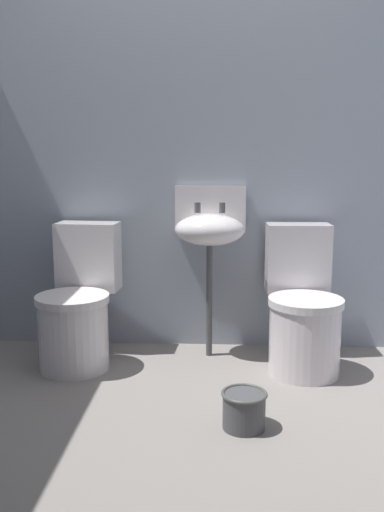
{
  "coord_description": "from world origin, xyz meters",
  "views": [
    {
      "loc": [
        0.13,
        -2.33,
        1.18
      ],
      "look_at": [
        0.0,
        0.25,
        0.7
      ],
      "focal_mm": 39.07,
      "sensor_mm": 36.0,
      "label": 1
    }
  ],
  "objects_px": {
    "sink": "(210,228)",
    "bucket": "(244,409)",
    "toilet_right": "(302,311)",
    "toilet_left": "(78,308)"
  },
  "relations": [
    {
      "from": "sink",
      "to": "bucket",
      "type": "xyz_separation_m",
      "value": [
        0.17,
        -0.91,
        -0.67
      ]
    },
    {
      "from": "sink",
      "to": "bucket",
      "type": "bearing_deg",
      "value": -79.38
    },
    {
      "from": "toilet_right",
      "to": "bucket",
      "type": "bearing_deg",
      "value": 62.66
    },
    {
      "from": "toilet_left",
      "to": "bucket",
      "type": "height_order",
      "value": "toilet_left"
    },
    {
      "from": "toilet_right",
      "to": "bucket",
      "type": "xyz_separation_m",
      "value": [
        -0.35,
        -0.72,
        -0.23
      ]
    },
    {
      "from": "toilet_left",
      "to": "sink",
      "type": "height_order",
      "value": "sink"
    },
    {
      "from": "toilet_left",
      "to": "toilet_right",
      "type": "bearing_deg",
      "value": -175.48
    },
    {
      "from": "toilet_left",
      "to": "bucket",
      "type": "xyz_separation_m",
      "value": [
        0.9,
        -0.72,
        -0.23
      ]
    },
    {
      "from": "toilet_right",
      "to": "toilet_left",
      "type": "bearing_deg",
      "value": -1.76
    },
    {
      "from": "toilet_right",
      "to": "bucket",
      "type": "height_order",
      "value": "toilet_right"
    }
  ]
}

